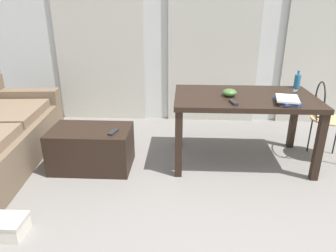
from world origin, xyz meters
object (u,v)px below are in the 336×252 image
at_px(book_stack, 288,100).
at_px(tv_remote_on_table, 234,102).
at_px(craft_table, 244,104).
at_px(wire_chair, 325,112).
at_px(bottle_near, 297,81).
at_px(scissors, 295,91).
at_px(bowl, 230,93).
at_px(coffee_table, 92,148).
at_px(tv_remote_primary, 113,132).
at_px(shoebox, 2,227).

xyz_separation_m(book_stack, tv_remote_on_table, (-0.51, -0.03, -0.02)).
xyz_separation_m(craft_table, wire_chair, (0.89, 0.11, -0.11)).
distance_m(bottle_near, scissors, 0.19).
height_order(wire_chair, book_stack, wire_chair).
bearing_deg(bowl, coffee_table, -171.76).
xyz_separation_m(wire_chair, tv_remote_on_table, (-1.04, -0.39, 0.21)).
bearing_deg(scissors, craft_table, -161.39).
bearing_deg(tv_remote_primary, shoebox, -109.24).
xyz_separation_m(tv_remote_on_table, shoebox, (-1.82, -1.03, -0.68)).
height_order(bottle_near, shoebox, bottle_near).
height_order(craft_table, book_stack, book_stack).
bearing_deg(bottle_near, craft_table, -151.19).
bearing_deg(bottle_near, book_stack, -115.01).
relative_size(scissors, shoebox, 0.35).
bearing_deg(bottle_near, shoebox, -147.57).
height_order(bottle_near, bowl, bottle_near).
relative_size(bowl, shoebox, 0.41).
bearing_deg(tv_remote_primary, coffee_table, 175.36).
bearing_deg(bowl, tv_remote_primary, -165.68).
bearing_deg(shoebox, book_stack, 24.45).
bearing_deg(scissors, bottle_near, 66.77).
relative_size(scissors, tv_remote_primary, 0.83).
height_order(book_stack, tv_remote_on_table, book_stack).
height_order(bowl, tv_remote_on_table, bowl).
height_order(bottle_near, scissors, bottle_near).
bearing_deg(book_stack, tv_remote_on_table, -176.61).
xyz_separation_m(coffee_table, bowl, (1.42, 0.21, 0.56)).
height_order(bowl, scissors, bowl).
distance_m(wire_chair, bottle_near, 0.45).
bearing_deg(bottle_near, bowl, -154.51).
bearing_deg(bowl, scissors, 16.94).
xyz_separation_m(bowl, shoebox, (-1.81, -1.28, -0.71)).
bearing_deg(shoebox, bottle_near, 32.43).
bearing_deg(tv_remote_on_table, bowl, 79.64).
height_order(coffee_table, shoebox, coffee_table).
relative_size(wire_chair, shoebox, 2.47).
distance_m(book_stack, tv_remote_on_table, 0.51).
distance_m(craft_table, tv_remote_primary, 1.38).
height_order(coffee_table, scissors, scissors).
bearing_deg(shoebox, wire_chair, 26.34).
height_order(bottle_near, tv_remote_on_table, bottle_near).
xyz_separation_m(craft_table, shoebox, (-1.97, -1.31, -0.58)).
relative_size(bottle_near, tv_remote_on_table, 1.38).
bearing_deg(craft_table, bowl, -169.05).
bearing_deg(tv_remote_on_table, bottle_near, 26.45).
distance_m(coffee_table, tv_remote_on_table, 1.52).
distance_m(bottle_near, bowl, 0.88).
xyz_separation_m(bottle_near, bowl, (-0.80, -0.38, -0.04)).
bearing_deg(bottle_near, scissors, -113.23).
xyz_separation_m(bottle_near, shoebox, (-2.61, -1.66, -0.75)).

